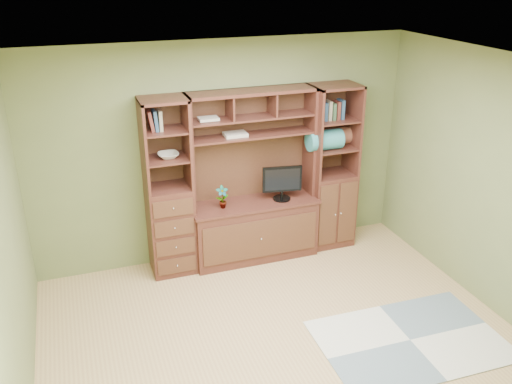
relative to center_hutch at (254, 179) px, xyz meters
name	(u,v)px	position (x,y,z in m)	size (l,w,h in m)	color
room	(291,224)	(-0.28, -1.73, 0.28)	(4.60, 4.10, 2.64)	tan
center_hutch	(254,179)	(0.00, 0.00, 0.00)	(1.54, 0.53, 2.05)	#482119
left_tower	(168,189)	(-1.00, 0.04, 0.00)	(0.50, 0.45, 2.05)	#482119
right_tower	(332,168)	(1.02, 0.04, 0.00)	(0.55, 0.45, 2.05)	#482119
rug	(410,340)	(0.88, -2.04, -1.02)	(1.75, 1.16, 0.01)	#A5ABAA
monitor	(282,177)	(0.34, -0.03, -0.01)	(0.47, 0.21, 0.58)	black
orchid	(222,197)	(-0.40, -0.03, -0.16)	(0.14, 0.10, 0.27)	#A95839
magazines	(235,134)	(-0.19, 0.09, 0.54)	(0.26, 0.19, 0.04)	#B3AC99
bowl	(168,155)	(-0.98, 0.04, 0.39)	(0.23, 0.23, 0.06)	beige
blanket_teal	(325,140)	(0.89, -0.01, 0.39)	(0.42, 0.24, 0.24)	teal
blanket_red	(338,136)	(1.12, 0.12, 0.37)	(0.39, 0.22, 0.22)	brown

